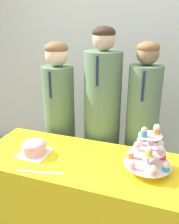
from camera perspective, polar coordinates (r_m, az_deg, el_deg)
wall_back at (r=2.72m, az=8.39°, el=14.32°), size 9.00×0.06×2.70m
table at (r=1.90m, az=-1.90°, el=-21.05°), size 1.46×0.59×0.76m
round_cake at (r=1.75m, az=-13.20°, el=-8.28°), size 0.21×0.21×0.11m
cake_knife at (r=1.58m, az=-13.52°, el=-13.80°), size 0.30×0.09×0.01m
cupcake_stand at (r=1.54m, az=14.12°, el=-9.38°), size 0.30×0.30×0.31m
student_0 at (r=2.22m, az=-7.10°, el=-3.78°), size 0.28×0.28×1.50m
student_1 at (r=2.07m, az=3.00°, el=-4.35°), size 0.31×0.31×1.62m
student_2 at (r=2.03m, az=12.17°, el=-6.59°), size 0.26×0.26×1.52m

